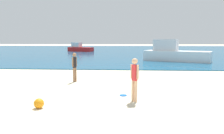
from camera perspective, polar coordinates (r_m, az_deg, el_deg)
water at (r=46.24m, az=2.63°, el=4.33°), size 160.00×60.00×0.06m
person_standing at (r=8.03m, az=5.79°, el=-2.62°), size 0.29×0.28×1.59m
frisbee at (r=9.05m, az=2.89°, el=-7.25°), size 0.29×0.29×0.03m
person_distant at (r=11.96m, az=-9.56°, el=0.40°), size 0.21×0.32×1.55m
boat_near at (r=23.57m, az=15.68°, el=3.34°), size 6.75×4.51×2.20m
boat_far at (r=41.38m, az=-8.27°, el=4.76°), size 5.03×3.45×1.64m
beach_ball at (r=7.77m, az=-18.22°, el=-8.85°), size 0.33×0.33×0.33m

